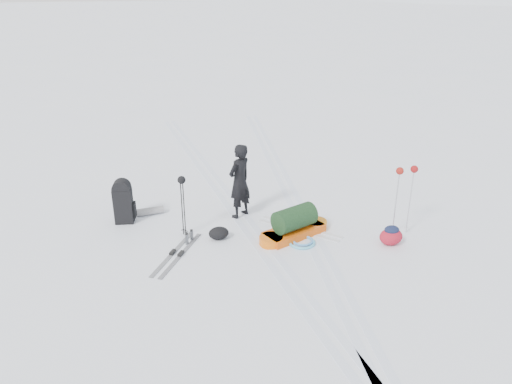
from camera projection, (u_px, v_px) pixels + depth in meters
ground at (256, 236)px, 9.94m from camera, size 200.00×200.00×0.00m
snow_hill_backdrop at (401, 289)px, 127.41m from camera, size 359.50×192.00×162.45m
ski_tracks at (272, 214)px, 10.87m from camera, size 3.38×17.97×0.01m
skier at (240, 181)px, 10.47m from camera, size 0.71×0.65×1.62m
pulk_sled at (294, 225)px, 9.88m from camera, size 1.69×1.00×0.62m
expedition_rucksack at (127, 202)px, 10.39m from camera, size 1.05×0.49×0.96m
ski_poles_black at (182, 187)px, 9.58m from camera, size 0.16×0.17×1.27m
ski_poles_silver at (406, 178)px, 9.57m from camera, size 0.46×0.15×1.45m
touring_skis_grey at (177, 254)px, 9.30m from camera, size 1.14×1.55×0.06m
touring_skis_white at (300, 228)px, 10.23m from camera, size 1.43×1.51×0.07m
rope_coil at (302, 242)px, 9.68m from camera, size 0.63×0.63×0.06m
small_daypack at (391, 235)px, 9.58m from camera, size 0.57×0.54×0.39m
thermos_pair at (189, 237)px, 9.68m from camera, size 0.19×0.21×0.25m
stuff_sack at (219, 233)px, 9.81m from camera, size 0.47×0.41×0.25m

